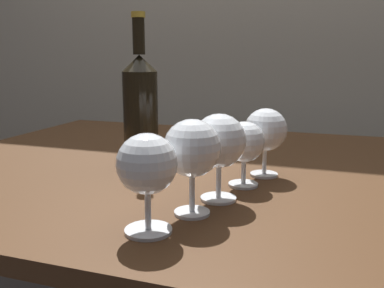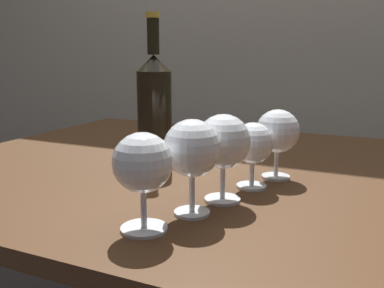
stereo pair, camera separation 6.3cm
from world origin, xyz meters
name	(u,v)px [view 2 (the right image)]	position (x,y,z in m)	size (l,w,h in m)	color
dining_table	(204,200)	(0.00, 0.00, 0.65)	(1.24, 0.99, 0.73)	#472B16
wine_glass_empty	(143,165)	(0.06, -0.37, 0.83)	(0.08, 0.08, 0.14)	white
wine_glass_merlot	(192,150)	(0.10, -0.29, 0.84)	(0.09, 0.09, 0.15)	white
wine_glass_white	(223,143)	(0.12, -0.21, 0.83)	(0.09, 0.09, 0.15)	white
wine_glass_port	(253,145)	(0.15, -0.12, 0.82)	(0.08, 0.08, 0.12)	white
wine_glass_cabernet	(278,132)	(0.17, -0.04, 0.83)	(0.09, 0.09, 0.14)	white
wine_bottle	(155,108)	(-0.10, -0.05, 0.86)	(0.08, 0.08, 0.33)	black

